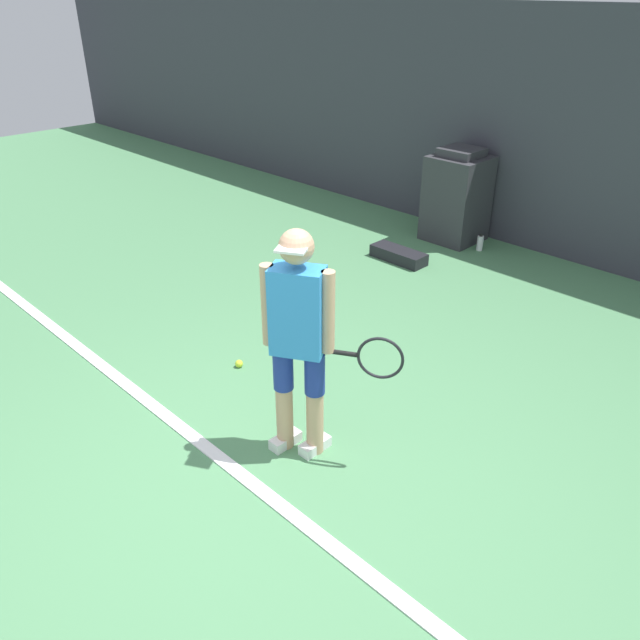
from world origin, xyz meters
The scene contains 8 objects.
ground_plane centered at (0.00, 0.00, 0.00)m, with size 24.00×24.00×0.00m, color #518C5B.
back_wall centered at (0.00, 5.08, 1.38)m, with size 24.00×0.10×2.76m.
court_baseline centered at (0.00, -0.06, 0.01)m, with size 21.60×0.10×0.01m.
tennis_player centered at (-0.06, 0.43, 0.92)m, with size 0.82×0.54×1.65m.
tennis_ball centered at (-1.22, 0.78, 0.03)m, with size 0.07×0.07×0.07m.
covered_chair centered at (-1.67, 4.66, 0.56)m, with size 0.66×0.64×1.16m.
equipment_bag centered at (-1.72, 3.59, 0.07)m, with size 0.70×0.26×0.14m.
water_bottle centered at (-1.21, 4.56, 0.10)m, with size 0.08×0.08×0.21m.
Camera 1 is at (2.49, -1.94, 2.93)m, focal length 35.00 mm.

